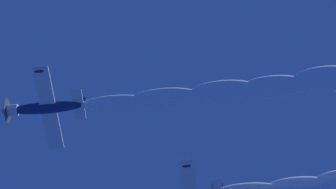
# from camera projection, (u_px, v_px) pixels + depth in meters

# --- Properties ---
(airplane_lead) EXTENTS (7.83, 7.46, 2.57)m
(airplane_lead) POSITION_uv_depth(u_px,v_px,m) (44.00, 108.00, 70.19)
(airplane_lead) COLOR navy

